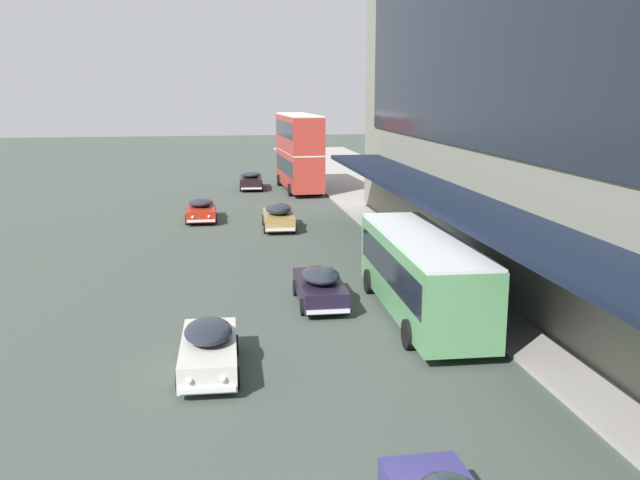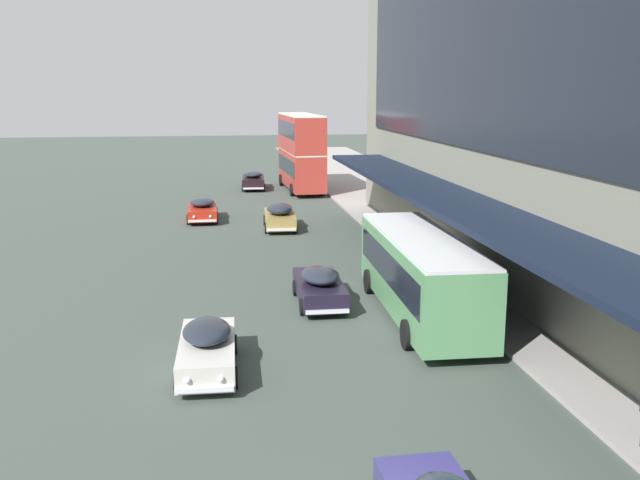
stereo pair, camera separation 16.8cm
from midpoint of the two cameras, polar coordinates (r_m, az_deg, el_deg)
The scene contains 7 objects.
transit_bus_kerbside_front at distance 59.45m, azimuth -1.78°, elevation 7.22°, with size 3.02×9.81×6.30m.
transit_bus_kerbside_rear at distance 26.58m, azimuth 7.93°, elevation -2.46°, with size 3.02×10.30×3.10m.
sedan_oncoming_rear at distance 60.74m, azimuth -5.61°, elevation 4.79°, with size 2.11×4.68×1.55m.
sedan_oncoming_front at distance 28.17m, azimuth -0.17°, elevation -3.70°, with size 1.90×4.52×1.52m.
sedan_trailing_near at distance 46.72m, azimuth -9.61°, elevation 2.42°, with size 1.97×4.49×1.43m.
sedan_lead_near at distance 21.99m, azimuth -9.10°, elevation -8.52°, with size 1.90×4.61×1.46m.
sedan_second_near at distance 43.29m, azimuth -3.44°, elevation 1.90°, with size 2.07×4.52×1.60m.
Camera 1 is at (-3.39, -10.67, 8.41)m, focal length 40.00 mm.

